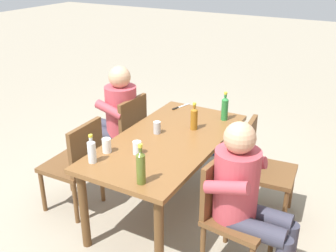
{
  "coord_description": "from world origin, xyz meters",
  "views": [
    {
      "loc": [
        2.67,
        1.48,
        2.2
      ],
      "look_at": [
        0.0,
        0.0,
        0.85
      ],
      "focal_mm": 42.32,
      "sensor_mm": 36.0,
      "label": 1
    }
  ],
  "objects_px": {
    "person_in_white_shirt": "(246,194)",
    "table_knife": "(180,107)",
    "bottle_amber": "(194,118)",
    "cup_steel": "(157,127)",
    "chair_far_left": "(260,165)",
    "dining_table": "(168,148)",
    "chair_far_right": "(230,208)",
    "person_in_plaid_shirt": "(115,114)",
    "bottle_green": "(225,108)",
    "bottle_olive": "(141,167)",
    "bottle_clear": "(92,150)",
    "chair_near_right": "(77,162)",
    "cup_white": "(107,145)",
    "backpack_by_near_side": "(216,134)",
    "chair_near_left": "(124,131)",
    "cup_glass": "(137,148)"
  },
  "relations": [
    {
      "from": "person_in_white_shirt",
      "to": "table_knife",
      "type": "xyz_separation_m",
      "value": [
        -1.08,
        -1.09,
        0.08
      ]
    },
    {
      "from": "bottle_amber",
      "to": "cup_steel",
      "type": "distance_m",
      "value": 0.35
    },
    {
      "from": "chair_far_left",
      "to": "table_knife",
      "type": "height_order",
      "value": "chair_far_left"
    },
    {
      "from": "chair_far_left",
      "to": "cup_steel",
      "type": "distance_m",
      "value": 0.96
    },
    {
      "from": "dining_table",
      "to": "chair_far_right",
      "type": "xyz_separation_m",
      "value": [
        0.36,
        0.72,
        -0.15
      ]
    },
    {
      "from": "person_in_plaid_shirt",
      "to": "bottle_green",
      "type": "relative_size",
      "value": 4.24
    },
    {
      "from": "bottle_olive",
      "to": "cup_steel",
      "type": "height_order",
      "value": "bottle_olive"
    },
    {
      "from": "chair_far_left",
      "to": "table_knife",
      "type": "distance_m",
      "value": 1.06
    },
    {
      "from": "bottle_amber",
      "to": "bottle_clear",
      "type": "height_order",
      "value": "bottle_amber"
    },
    {
      "from": "chair_near_right",
      "to": "cup_white",
      "type": "bearing_deg",
      "value": 78.91
    },
    {
      "from": "bottle_amber",
      "to": "backpack_by_near_side",
      "type": "xyz_separation_m",
      "value": [
        -1.04,
        -0.19,
        -0.62
      ]
    },
    {
      "from": "chair_near_left",
      "to": "bottle_clear",
      "type": "bearing_deg",
      "value": 22.56
    },
    {
      "from": "person_in_plaid_shirt",
      "to": "table_knife",
      "type": "xyz_separation_m",
      "value": [
        -0.34,
        0.57,
        0.08
      ]
    },
    {
      "from": "chair_far_right",
      "to": "person_in_plaid_shirt",
      "type": "xyz_separation_m",
      "value": [
        -0.73,
        -1.55,
        0.17
      ]
    },
    {
      "from": "chair_far_right",
      "to": "chair_near_left",
      "type": "distance_m",
      "value": 1.61
    },
    {
      "from": "chair_near_left",
      "to": "cup_steel",
      "type": "distance_m",
      "value": 0.72
    },
    {
      "from": "cup_steel",
      "to": "cup_white",
      "type": "distance_m",
      "value": 0.53
    },
    {
      "from": "bottle_clear",
      "to": "backpack_by_near_side",
      "type": "bearing_deg",
      "value": 173.66
    },
    {
      "from": "person_in_white_shirt",
      "to": "bottle_clear",
      "type": "height_order",
      "value": "person_in_white_shirt"
    },
    {
      "from": "bottle_green",
      "to": "cup_white",
      "type": "relative_size",
      "value": 2.35
    },
    {
      "from": "bottle_amber",
      "to": "cup_glass",
      "type": "height_order",
      "value": "bottle_amber"
    },
    {
      "from": "chair_near_left",
      "to": "table_knife",
      "type": "distance_m",
      "value": 0.62
    },
    {
      "from": "cup_white",
      "to": "backpack_by_near_side",
      "type": "xyz_separation_m",
      "value": [
        -1.78,
        0.22,
        -0.57
      ]
    },
    {
      "from": "chair_far_right",
      "to": "backpack_by_near_side",
      "type": "height_order",
      "value": "chair_far_right"
    },
    {
      "from": "dining_table",
      "to": "cup_white",
      "type": "bearing_deg",
      "value": -34.4
    },
    {
      "from": "person_in_white_shirt",
      "to": "bottle_amber",
      "type": "bearing_deg",
      "value": -132.4
    },
    {
      "from": "bottle_green",
      "to": "table_knife",
      "type": "height_order",
      "value": "bottle_green"
    },
    {
      "from": "backpack_by_near_side",
      "to": "table_knife",
      "type": "bearing_deg",
      "value": -15.4
    },
    {
      "from": "bottle_amber",
      "to": "bottle_clear",
      "type": "distance_m",
      "value": 1.01
    },
    {
      "from": "person_in_plaid_shirt",
      "to": "cup_glass",
      "type": "distance_m",
      "value": 1.05
    },
    {
      "from": "person_in_white_shirt",
      "to": "bottle_amber",
      "type": "height_order",
      "value": "person_in_white_shirt"
    },
    {
      "from": "cup_glass",
      "to": "cup_steel",
      "type": "bearing_deg",
      "value": -171.7
    },
    {
      "from": "bottle_green",
      "to": "bottle_olive",
      "type": "bearing_deg",
      "value": -3.56
    },
    {
      "from": "bottle_amber",
      "to": "chair_far_left",
      "type": "bearing_deg",
      "value": 96.82
    },
    {
      "from": "chair_far_right",
      "to": "bottle_amber",
      "type": "height_order",
      "value": "bottle_amber"
    },
    {
      "from": "chair_near_left",
      "to": "chair_far_left",
      "type": "xyz_separation_m",
      "value": [
        0.0,
        1.44,
        0.0
      ]
    },
    {
      "from": "person_in_plaid_shirt",
      "to": "bottle_clear",
      "type": "xyz_separation_m",
      "value": [
        1.01,
        0.53,
        0.17
      ]
    },
    {
      "from": "chair_near_left",
      "to": "bottle_olive",
      "type": "distance_m",
      "value": 1.45
    },
    {
      "from": "chair_near_left",
      "to": "bottle_clear",
      "type": "xyz_separation_m",
      "value": [
        1.0,
        0.42,
        0.34
      ]
    },
    {
      "from": "chair_far_right",
      "to": "chair_far_left",
      "type": "xyz_separation_m",
      "value": [
        -0.73,
        -0.0,
        0.0
      ]
    },
    {
      "from": "chair_far_right",
      "to": "person_in_white_shirt",
      "type": "xyz_separation_m",
      "value": [
        0.01,
        0.11,
        0.17
      ]
    },
    {
      "from": "bottle_green",
      "to": "cup_white",
      "type": "height_order",
      "value": "bottle_green"
    },
    {
      "from": "bottle_amber",
      "to": "cup_white",
      "type": "relative_size",
      "value": 2.14
    },
    {
      "from": "bottle_olive",
      "to": "bottle_amber",
      "type": "bearing_deg",
      "value": -175.68
    },
    {
      "from": "bottle_amber",
      "to": "bottle_green",
      "type": "xyz_separation_m",
      "value": [
        -0.34,
        0.16,
        0.01
      ]
    },
    {
      "from": "bottle_amber",
      "to": "table_knife",
      "type": "xyz_separation_m",
      "value": [
        -0.42,
        -0.36,
        -0.1
      ]
    },
    {
      "from": "person_in_white_shirt",
      "to": "bottle_clear",
      "type": "distance_m",
      "value": 1.18
    },
    {
      "from": "bottle_olive",
      "to": "table_knife",
      "type": "distance_m",
      "value": 1.48
    },
    {
      "from": "person_in_white_shirt",
      "to": "table_knife",
      "type": "relative_size",
      "value": 4.99
    },
    {
      "from": "chair_near_left",
      "to": "backpack_by_near_side",
      "type": "bearing_deg",
      "value": 146.63
    }
  ]
}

